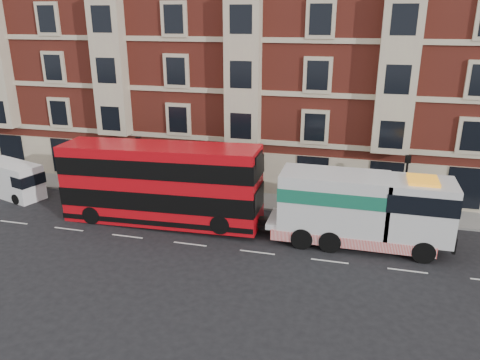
% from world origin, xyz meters
% --- Properties ---
extents(ground, '(120.00, 120.00, 0.00)m').
position_xyz_m(ground, '(0.00, 0.00, 0.00)').
color(ground, black).
rests_on(ground, ground).
extents(sidewalk, '(90.00, 3.00, 0.15)m').
position_xyz_m(sidewalk, '(0.00, 7.50, 0.07)').
color(sidewalk, slate).
rests_on(sidewalk, ground).
extents(victorian_terrace, '(45.00, 12.00, 20.40)m').
position_xyz_m(victorian_terrace, '(0.50, 15.00, 10.07)').
color(victorian_terrace, maroon).
rests_on(victorian_terrace, ground).
extents(lamp_post_west, '(0.35, 0.15, 4.35)m').
position_xyz_m(lamp_post_west, '(-6.00, 6.20, 2.68)').
color(lamp_post_west, black).
rests_on(lamp_post_west, sidewalk).
extents(lamp_post_east, '(0.35, 0.15, 4.35)m').
position_xyz_m(lamp_post_east, '(12.00, 6.20, 2.68)').
color(lamp_post_east, black).
rests_on(lamp_post_east, sidewalk).
extents(double_decker_bus, '(12.58, 2.89, 5.09)m').
position_xyz_m(double_decker_bus, '(-2.76, 2.42, 2.70)').
color(double_decker_bus, red).
rests_on(double_decker_bus, ground).
extents(tow_truck, '(10.08, 2.98, 4.20)m').
position_xyz_m(tow_truck, '(9.31, 2.42, 2.23)').
color(tow_truck, silver).
rests_on(tow_truck, ground).
extents(box_van, '(5.20, 3.28, 2.52)m').
position_xyz_m(box_van, '(-15.15, 4.04, 1.24)').
color(box_van, white).
rests_on(box_van, ground).
extents(pedestrian, '(0.70, 0.63, 1.61)m').
position_xyz_m(pedestrian, '(-9.18, 6.94, 0.96)').
color(pedestrian, black).
rests_on(pedestrian, sidewalk).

